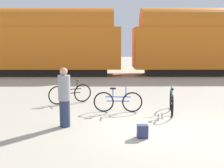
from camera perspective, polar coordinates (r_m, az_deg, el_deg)
The scene contains 9 objects.
ground_plane at distance 7.79m, azimuth 9.49°, elevation -9.37°, with size 80.00×80.00×0.00m, color #B2A893.
freight_train at distance 20.16m, azimuth 3.30°, elevation 9.38°, with size 26.13×3.07×5.04m.
rail_near at distance 19.59m, azimuth 3.38°, elevation 1.77°, with size 38.13×0.07×0.01m, color #4C4238.
rail_far at distance 21.01m, azimuth 3.11°, elevation 2.25°, with size 38.13×0.07×0.01m, color #4C4238.
bicycle_blue at distance 9.29m, azimuth 1.30°, elevation -3.82°, with size 1.74×0.46×0.90m.
bicycle_teal at distance 9.38m, azimuth 12.82°, elevation -3.83°, with size 0.47×1.76×0.94m.
bicycle_black at distance 10.79m, azimuth -9.06°, elevation -2.07°, with size 1.64×0.85×0.93m.
person_in_grey at distance 7.70m, azimuth -10.32°, elevation -2.91°, with size 0.35×0.35×1.74m.
backpack at distance 6.92m, azimuth 6.65°, elevation -10.19°, with size 0.28×0.20×0.34m.
Camera 1 is at (-1.34, -7.28, 2.42)m, focal length 42.00 mm.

